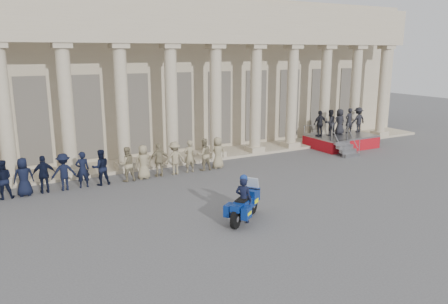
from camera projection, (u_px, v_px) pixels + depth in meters
ground at (224, 217)px, 15.93m from camera, size 90.00×90.00×0.00m
building at (111, 74)px, 27.49m from camera, size 40.00×12.50×9.00m
officer_rank at (56, 173)px, 18.73m from camera, size 16.44×0.62×1.63m
reviewing_stand at (341, 127)px, 27.35m from camera, size 4.19×3.83×2.39m
motorcycle at (245, 204)px, 15.49m from camera, size 1.89×1.57×1.43m
rider at (244, 198)px, 15.33m from camera, size 0.67×0.72×1.75m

